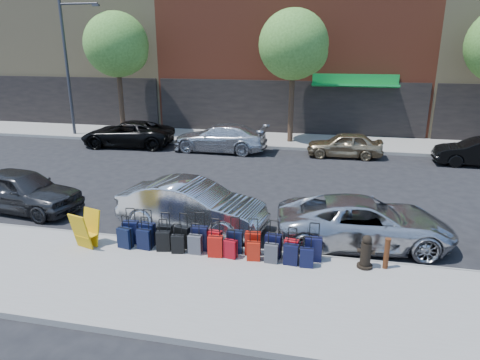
% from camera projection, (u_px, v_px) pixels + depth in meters
% --- Properties ---
extents(ground, '(120.00, 120.00, 0.00)m').
position_uv_depth(ground, '(251.00, 197.00, 16.18)').
color(ground, black).
rests_on(ground, ground).
extents(sidewalk_near, '(60.00, 4.00, 0.15)m').
position_uv_depth(sidewalk_near, '(199.00, 286.00, 10.11)').
color(sidewalk_near, gray).
rests_on(sidewalk_near, ground).
extents(sidewalk_far, '(60.00, 4.00, 0.15)m').
position_uv_depth(sidewalk_far, '(282.00, 140.00, 25.47)').
color(sidewalk_far, gray).
rests_on(sidewalk_far, ground).
extents(curb_near, '(60.00, 0.08, 0.15)m').
position_uv_depth(curb_near, '(220.00, 248.00, 11.99)').
color(curb_near, gray).
rests_on(curb_near, ground).
extents(curb_far, '(60.00, 0.08, 0.15)m').
position_uv_depth(curb_far, '(278.00, 148.00, 23.59)').
color(curb_far, gray).
rests_on(curb_far, ground).
extents(building_left, '(15.00, 12.12, 16.00)m').
position_uv_depth(building_left, '(96.00, 12.00, 33.75)').
color(building_left, '#8E7D57').
rests_on(building_left, ground).
extents(tree_left, '(3.80, 3.80, 7.27)m').
position_uv_depth(tree_left, '(119.00, 46.00, 25.39)').
color(tree_left, black).
rests_on(tree_left, sidewalk_far).
extents(tree_center, '(3.80, 3.80, 7.27)m').
position_uv_depth(tree_center, '(296.00, 47.00, 23.26)').
color(tree_center, black).
rests_on(tree_center, sidewalk_far).
extents(streetlight, '(2.59, 0.18, 8.00)m').
position_uv_depth(streetlight, '(69.00, 60.00, 25.56)').
color(streetlight, '#333338').
rests_on(streetlight, sidewalk_far).
extents(suitcase_front_0, '(0.45, 0.29, 1.03)m').
position_uv_depth(suitcase_front_0, '(131.00, 232.00, 12.06)').
color(suitcase_front_0, black).
rests_on(suitcase_front_0, sidewalk_near).
extents(suitcase_front_1, '(0.45, 0.28, 1.04)m').
position_uv_depth(suitcase_front_1, '(147.00, 234.00, 11.93)').
color(suitcase_front_1, black).
rests_on(suitcase_front_1, sidewalk_near).
extents(suitcase_front_2, '(0.41, 0.23, 0.96)m').
position_uv_depth(suitcase_front_2, '(166.00, 235.00, 11.90)').
color(suitcase_front_2, black).
rests_on(suitcase_front_2, sidewalk_near).
extents(suitcase_front_3, '(0.44, 0.29, 0.98)m').
position_uv_depth(suitcase_front_3, '(183.00, 237.00, 11.80)').
color(suitcase_front_3, black).
rests_on(suitcase_front_3, sidewalk_near).
extents(suitcase_front_4, '(0.46, 0.27, 1.06)m').
position_uv_depth(suitcase_front_4, '(200.00, 238.00, 11.65)').
color(suitcase_front_4, black).
rests_on(suitcase_front_4, sidewalk_near).
extents(suitcase_front_5, '(0.40, 0.25, 0.92)m').
position_uv_depth(suitcase_front_5, '(215.00, 241.00, 11.61)').
color(suitcase_front_5, '#A20A10').
rests_on(suitcase_front_5, sidewalk_near).
extents(suitcase_front_6, '(0.43, 0.24, 1.01)m').
position_uv_depth(suitcase_front_6, '(235.00, 241.00, 11.49)').
color(suitcase_front_6, black).
rests_on(suitcase_front_6, sidewalk_near).
extents(suitcase_front_7, '(0.43, 0.26, 1.00)m').
position_uv_depth(suitcase_front_7, '(253.00, 243.00, 11.40)').
color(suitcase_front_7, maroon).
rests_on(suitcase_front_7, sidewalk_near).
extents(suitcase_front_8, '(0.45, 0.28, 1.02)m').
position_uv_depth(suitcase_front_8, '(273.00, 246.00, 11.25)').
color(suitcase_front_8, black).
rests_on(suitcase_front_8, sidewalk_near).
extents(suitcase_front_9, '(0.39, 0.25, 0.88)m').
position_uv_depth(suitcase_front_9, '(291.00, 249.00, 11.13)').
color(suitcase_front_9, '#A30A11').
rests_on(suitcase_front_9, sidewalk_near).
extents(suitcase_front_10, '(0.43, 0.25, 1.03)m').
position_uv_depth(suitcase_front_10, '(313.00, 249.00, 11.05)').
color(suitcase_front_10, black).
rests_on(suitcase_front_10, sidewalk_near).
extents(suitcase_back_0, '(0.43, 0.30, 0.93)m').
position_uv_depth(suitcase_back_0, '(125.00, 238.00, 11.78)').
color(suitcase_back_0, black).
rests_on(suitcase_back_0, sidewalk_near).
extents(suitcase_back_1, '(0.41, 0.26, 0.92)m').
position_uv_depth(suitcase_back_1, '(145.00, 239.00, 11.71)').
color(suitcase_back_1, black).
rests_on(suitcase_back_1, sidewalk_near).
extents(suitcase_back_2, '(0.41, 0.29, 0.90)m').
position_uv_depth(suitcase_back_2, '(164.00, 241.00, 11.61)').
color(suitcase_back_2, black).
rests_on(suitcase_back_2, sidewalk_near).
extents(suitcase_back_3, '(0.38, 0.26, 0.82)m').
position_uv_depth(suitcase_back_3, '(178.00, 244.00, 11.49)').
color(suitcase_back_3, black).
rests_on(suitcase_back_3, sidewalk_near).
extents(suitcase_back_4, '(0.36, 0.21, 0.85)m').
position_uv_depth(suitcase_back_4, '(195.00, 244.00, 11.44)').
color(suitcase_back_4, '#434348').
rests_on(suitcase_back_4, sidewalk_near).
extents(suitcase_back_5, '(0.41, 0.26, 0.93)m').
position_uv_depth(suitcase_back_5, '(215.00, 246.00, 11.28)').
color(suitcase_back_5, '#AE120B').
rests_on(suitcase_back_5, sidewalk_near).
extents(suitcase_back_6, '(0.36, 0.25, 0.80)m').
position_uv_depth(suitcase_back_6, '(230.00, 249.00, 11.22)').
color(suitcase_back_6, maroon).
rests_on(suitcase_back_6, sidewalk_near).
extents(suitcase_back_7, '(0.37, 0.24, 0.82)m').
position_uv_depth(suitcase_back_7, '(254.00, 251.00, 11.09)').
color(suitcase_back_7, '#A8190A').
rests_on(suitcase_back_7, sidewalk_near).
extents(suitcase_back_8, '(0.35, 0.22, 0.82)m').
position_uv_depth(suitcase_back_8, '(271.00, 253.00, 10.98)').
color(suitcase_back_8, '#3B3B40').
rests_on(suitcase_back_8, sidewalk_near).
extents(suitcase_back_9, '(0.38, 0.24, 0.88)m').
position_uv_depth(suitcase_back_9, '(291.00, 254.00, 10.88)').
color(suitcase_back_9, black).
rests_on(suitcase_back_9, sidewalk_near).
extents(suitcase_back_10, '(0.35, 0.21, 0.82)m').
position_uv_depth(suitcase_back_10, '(307.00, 257.00, 10.76)').
color(suitcase_back_10, black).
rests_on(suitcase_back_10, sidewalk_near).
extents(fire_hydrant, '(0.45, 0.39, 0.87)m').
position_uv_depth(fire_hydrant, '(366.00, 253.00, 10.69)').
color(fire_hydrant, black).
rests_on(fire_hydrant, sidewalk_near).
extents(bollard, '(0.15, 0.15, 0.81)m').
position_uv_depth(bollard, '(387.00, 253.00, 10.64)').
color(bollard, '#38190C').
rests_on(bollard, sidewalk_near).
extents(display_rack, '(0.72, 0.76, 1.03)m').
position_uv_depth(display_rack, '(86.00, 230.00, 11.76)').
color(display_rack, '#D8A20C').
rests_on(display_rack, sidewalk_near).
extents(car_near_0, '(4.49, 2.20, 1.47)m').
position_uv_depth(car_near_0, '(21.00, 190.00, 14.69)').
color(car_near_0, '#2E2E31').
rests_on(car_near_0, ground).
extents(car_near_1, '(4.78, 2.21, 1.52)m').
position_uv_depth(car_near_1, '(192.00, 206.00, 13.22)').
color(car_near_1, '#B9BCC1').
rests_on(car_near_1, ground).
extents(car_near_2, '(5.20, 2.89, 1.38)m').
position_uv_depth(car_near_2, '(364.00, 222.00, 12.19)').
color(car_near_2, '#B6B8BE').
rests_on(car_near_2, ground).
extents(car_far_0, '(5.31, 2.79, 1.43)m').
position_uv_depth(car_far_0, '(128.00, 134.00, 24.11)').
color(car_far_0, black).
rests_on(car_far_0, ground).
extents(car_far_1, '(5.13, 2.19, 1.47)m').
position_uv_depth(car_far_1, '(220.00, 138.00, 22.94)').
color(car_far_1, silver).
rests_on(car_far_1, ground).
extents(car_far_2, '(3.82, 1.64, 1.28)m').
position_uv_depth(car_far_2, '(345.00, 145.00, 21.80)').
color(car_far_2, '#917C59').
rests_on(car_far_2, ground).
extents(car_far_3, '(4.08, 1.46, 1.34)m').
position_uv_depth(car_far_3, '(480.00, 152.00, 20.19)').
color(car_far_3, black).
rests_on(car_far_3, ground).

